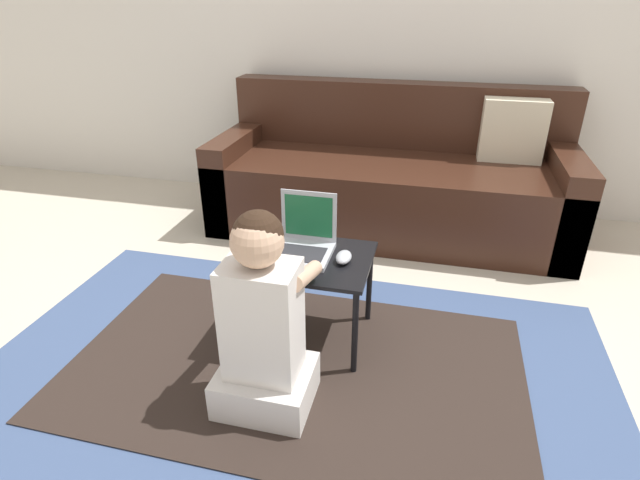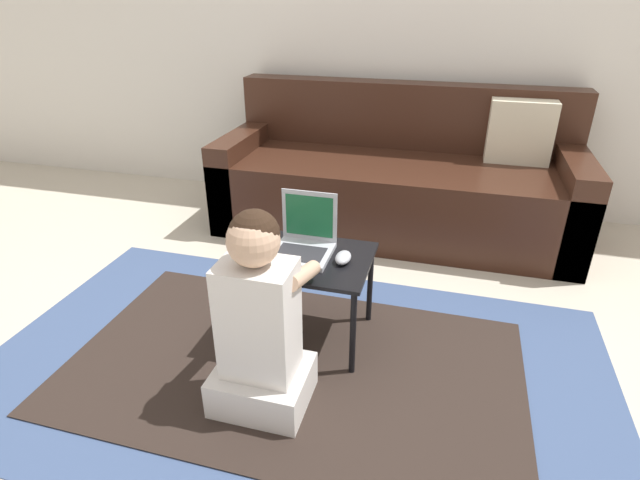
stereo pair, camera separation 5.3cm
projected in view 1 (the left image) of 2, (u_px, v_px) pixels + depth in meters
ground_plane at (326, 338)px, 2.17m from camera, size 16.00×16.00×0.00m
wall_back at (390, 10)px, 3.09m from camera, size 9.00×0.06×2.50m
area_rug at (295, 366)px, 2.01m from camera, size 2.49×1.47×0.01m
couch at (392, 181)px, 3.10m from camera, size 2.12×0.83×0.85m
laptop_desk at (307, 268)px, 2.03m from camera, size 0.52×0.41×0.39m
laptop at (304, 244)px, 2.03m from camera, size 0.24×0.23×0.24m
computer_mouse at (344, 257)px, 1.98m from camera, size 0.06×0.10×0.04m
person_seated at (263, 325)px, 1.69m from camera, size 0.33×0.42×0.76m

